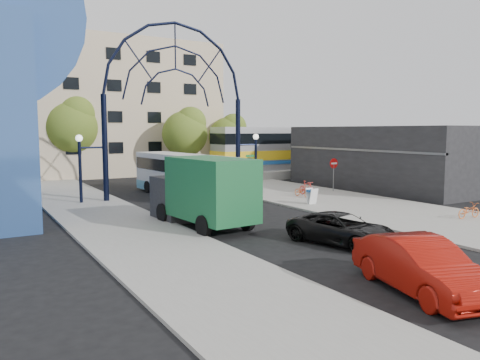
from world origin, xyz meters
TOP-DOWN VIEW (x-y plane):
  - ground at (0.00, 0.00)m, footprint 120.00×120.00m
  - sidewalk_east at (8.00, 4.00)m, footprint 8.00×56.00m
  - plaza_west at (-6.50, 6.00)m, footprint 5.00×50.00m
  - gateway_arch at (0.00, 14.00)m, footprint 13.64×0.44m
  - stop_sign at (4.80, 12.00)m, footprint 0.80×0.07m
  - do_not_enter_sign at (11.00, 10.00)m, footprint 0.76×0.07m
  - street_name_sign at (5.20, 12.60)m, footprint 0.70×0.70m
  - sandwich_board at (5.60, 5.98)m, footprint 0.55×0.61m
  - commercial_block_east at (16.00, 10.00)m, footprint 6.00×16.00m
  - apartment_block at (2.00, 34.97)m, footprint 20.00×12.10m
  - train_platform at (20.00, 22.00)m, footprint 32.00×5.00m
  - train_car at (20.00, 22.00)m, footprint 25.10×3.05m
  - tree_north_a at (6.12, 25.93)m, footprint 4.48×4.48m
  - tree_north_b at (-3.88, 29.93)m, footprint 5.12×5.12m
  - tree_north_c at (12.12, 27.93)m, footprint 4.16×4.16m
  - city_bus at (0.35, 13.84)m, footprint 3.24×11.10m
  - green_truck at (-3.01, 3.90)m, footprint 3.03×6.91m
  - black_suv at (0.34, -2.35)m, footprint 3.20×5.01m
  - red_sedan at (-1.79, -7.88)m, footprint 2.89×5.16m
  - bike_near_a at (7.06, 8.78)m, footprint 0.60×1.55m
  - bike_near_b at (7.82, 9.20)m, footprint 0.48×1.69m
  - bike_far_a at (9.61, -1.90)m, footprint 1.58×0.66m

SIDE VIEW (x-z plane):
  - ground at x=0.00m, z-range 0.00..0.00m
  - sidewalk_east at x=8.00m, z-range 0.00..0.12m
  - plaza_west at x=-6.50m, z-range 0.00..0.12m
  - train_platform at x=20.00m, z-range 0.00..0.80m
  - bike_near_a at x=7.06m, z-range 0.12..0.92m
  - bike_far_a at x=9.61m, z-range 0.12..0.93m
  - bike_near_b at x=7.82m, z-range 0.12..1.14m
  - black_suv at x=0.34m, z-range 0.00..1.29m
  - sandwich_board at x=5.60m, z-range 0.25..1.24m
  - red_sedan at x=-1.79m, z-range 0.00..1.61m
  - city_bus at x=0.35m, z-range 0.07..3.08m
  - green_truck at x=-3.01m, z-range 0.00..3.40m
  - do_not_enter_sign at x=11.00m, z-range 0.74..3.22m
  - stop_sign at x=4.80m, z-range 0.74..3.24m
  - street_name_sign at x=5.20m, z-range 0.73..3.53m
  - commercial_block_east at x=16.00m, z-range 0.00..5.00m
  - train_car at x=20.00m, z-range 0.80..5.00m
  - tree_north_c at x=12.12m, z-range 1.03..7.53m
  - tree_north_a at x=6.12m, z-range 1.11..8.11m
  - tree_north_b at x=-3.88m, z-range 1.27..9.27m
  - apartment_block at x=2.00m, z-range 0.00..14.00m
  - gateway_arch at x=0.00m, z-range 2.51..14.61m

